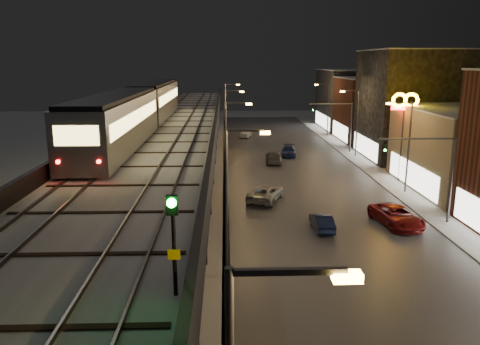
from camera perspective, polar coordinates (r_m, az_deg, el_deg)
name	(u,v)px	position (r m, az deg, el deg)	size (l,w,h in m)	color
road_surface	(303,183)	(50.28, 7.66, -1.28)	(17.00, 120.00, 0.06)	#46474D
sidewalk_right	(395,182)	(52.84, 18.42, -1.09)	(4.00, 120.00, 0.14)	#9FA1A8
under_viaduct_pavement	(176,184)	(49.87, -7.84, -1.41)	(11.00, 120.00, 0.06)	#9FA1A8
elevated_viaduct	(171,136)	(45.65, -8.46, 4.37)	(9.00, 100.00, 6.30)	black
viaduct_trackbed	(170,128)	(45.66, -8.48, 5.35)	(8.40, 100.00, 0.32)	#B2B7C1
viaduct_parapet_streetside	(216,123)	(45.34, -2.99, 6.01)	(0.30, 100.00, 1.10)	black
viaduct_parapet_far	(125,124)	(46.33, -13.87, 5.80)	(0.30, 100.00, 1.10)	black
building_c	(474,150)	(52.03, 26.60, 2.47)	(12.20, 15.20, 8.16)	#7F7255
building_d	(413,105)	(66.02, 20.36, 7.73)	(12.20, 13.20, 14.16)	black
building_e	(378,109)	(79.30, 16.47, 7.38)	(12.20, 12.20, 10.16)	#4A1B13
building_f	(355,99)	(92.60, 13.81, 8.64)	(12.20, 16.20, 11.16)	#262628
streetlight_left_1	(231,194)	(27.00, -1.09, -2.60)	(2.57, 0.28, 9.00)	#38383A
streetlight_left_2	(228,142)	(44.58, -1.41, 3.80)	(2.57, 0.28, 9.00)	#38383A
streetlight_right_2	(406,141)	(47.88, 19.62, 3.69)	(2.56, 0.28, 9.00)	#38383A
streetlight_left_3	(227,119)	(62.40, -1.55, 6.56)	(2.57, 0.28, 9.00)	#38383A
streetlight_right_3	(355,118)	(64.80, 13.90, 6.43)	(2.56, 0.28, 9.00)	#38383A
streetlight_left_4	(227,106)	(80.30, -1.63, 8.10)	(2.57, 0.28, 9.00)	#38383A
streetlight_right_4	(327,106)	(82.18, 10.54, 8.00)	(2.56, 0.28, 9.00)	#38383A
traffic_light_rig_a	(438,169)	(39.55, 23.00, 0.39)	(6.10, 0.34, 7.00)	#38383A
traffic_light_rig_b	(343,121)	(67.53, 12.45, 6.15)	(6.10, 0.34, 7.00)	#38383A
subway_train	(141,108)	(44.36, -12.01, 7.72)	(3.16, 38.39, 3.78)	gray
rail_signal	(173,226)	(12.11, -8.17, -6.44)	(0.32, 0.42, 2.80)	black
car_near_white	(322,223)	(36.60, 9.95, -6.03)	(1.32, 3.78, 1.24)	black
car_mid_silver	(265,193)	(43.47, 3.11, -2.54)	(2.47, 5.37, 1.49)	#A6A7A8
car_mid_dark	(274,158)	(59.63, 4.13, 1.83)	(2.06, 5.06, 1.47)	#58595C
car_far_white	(246,134)	(79.64, 0.68, 4.77)	(1.64, 4.08, 1.39)	silver
car_onc_dark	(396,217)	(38.94, 18.53, -5.12)	(2.55, 5.54, 1.54)	maroon
car_onc_white	(289,152)	(64.09, 5.95, 2.55)	(1.88, 4.61, 1.34)	#18214C
sign_mcdonalds	(405,111)	(52.07, 19.42, 7.13)	(2.83, 0.65, 9.51)	#38383A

